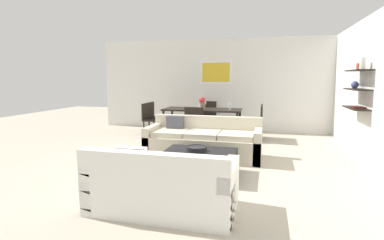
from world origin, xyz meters
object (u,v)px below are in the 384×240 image
(dining_chair_foot, at_px, (195,122))
(wine_glass_foot, at_px, (199,106))
(dining_chair_left_far, at_px, (155,115))
(centerpiece_vase, at_px, (202,103))
(decorative_bowl, at_px, (197,149))
(dining_table, at_px, (202,111))
(sofa_beige, at_px, (203,142))
(dining_chair_right_far, at_px, (257,119))
(dining_chair_right_near, at_px, (257,121))
(wine_glass_right_far, at_px, (231,104))
(dining_chair_left_near, at_px, (149,117))
(dining_chair_head, at_px, (208,114))
(wine_glass_head, at_px, (205,103))
(loveseat_white, at_px, (162,186))
(wine_glass_right_near, at_px, (230,105))
(coffee_table, at_px, (199,164))

(dining_chair_foot, xyz_separation_m, wine_glass_foot, (-0.00, 0.47, 0.36))
(dining_chair_left_far, bearing_deg, centerpiece_vase, -7.28)
(decorative_bowl, xyz_separation_m, dining_table, (-0.58, 3.08, 0.26))
(sofa_beige, bearing_deg, dining_chair_right_far, 66.12)
(dining_chair_right_near, height_order, centerpiece_vase, centerpiece_vase)
(wine_glass_right_far, bearing_deg, centerpiece_vase, -172.70)
(dining_table, height_order, dining_chair_right_near, dining_chair_right_near)
(dining_chair_left_near, bearing_deg, dining_chair_head, 35.53)
(dining_chair_head, distance_m, wine_glass_head, 0.60)
(loveseat_white, distance_m, dining_chair_right_near, 4.41)
(dining_chair_foot, relative_size, wine_glass_right_near, 5.03)
(wine_glass_right_far, bearing_deg, wine_glass_head, 160.73)
(sofa_beige, relative_size, wine_glass_foot, 13.15)
(sofa_beige, relative_size, centerpiece_vase, 7.20)
(decorative_bowl, relative_size, dining_chair_head, 0.38)
(dining_chair_head, bearing_deg, decorative_bowl, -81.53)
(dining_chair_right_near, height_order, wine_glass_foot, wine_glass_foot)
(dining_chair_right_far, distance_m, dining_chair_head, 1.56)
(dining_chair_foot, relative_size, wine_glass_head, 5.04)
(dining_chair_left_near, xyz_separation_m, wine_glass_right_near, (2.16, 0.09, 0.37))
(dining_chair_left_near, relative_size, dining_chair_head, 1.00)
(wine_glass_right_near, bearing_deg, wine_glass_right_far, 90.00)
(dining_chair_head, bearing_deg, dining_chair_right_far, -24.12)
(wine_glass_foot, xyz_separation_m, centerpiece_vase, (-0.01, 0.37, 0.04))
(coffee_table, xyz_separation_m, wine_glass_right_near, (0.10, 3.04, 0.68))
(dining_chair_right_far, distance_m, wine_glass_foot, 1.57)
(dining_chair_left_near, relative_size, wine_glass_head, 5.04)
(sofa_beige, distance_m, dining_chair_right_far, 2.40)
(dining_chair_foot, bearing_deg, coffee_table, -74.68)
(loveseat_white, height_order, centerpiece_vase, centerpiece_vase)
(dining_chair_head, relative_size, centerpiece_vase, 2.82)
(loveseat_white, relative_size, wine_glass_foot, 9.91)
(dining_chair_right_far, distance_m, dining_chair_left_near, 2.88)
(wine_glass_foot, bearing_deg, dining_chair_right_near, 6.88)
(dining_chair_left_far, height_order, wine_glass_right_far, wine_glass_right_far)
(centerpiece_vase, bearing_deg, wine_glass_head, 88.59)
(dining_chair_right_near, height_order, wine_glass_right_far, wine_glass_right_far)
(loveseat_white, distance_m, dining_chair_head, 5.35)
(dining_table, xyz_separation_m, dining_chair_left_far, (-1.43, 0.19, -0.18))
(dining_chair_head, relative_size, wine_glass_foot, 5.14)
(wine_glass_head, bearing_deg, dining_table, -90.00)
(wine_glass_foot, relative_size, wine_glass_right_far, 0.96)
(sofa_beige, bearing_deg, dining_chair_left_near, 136.36)
(sofa_beige, distance_m, dining_chair_foot, 1.27)
(dining_chair_right_near, bearing_deg, dining_chair_left_near, 180.00)
(coffee_table, height_order, wine_glass_right_near, wine_glass_right_near)
(decorative_bowl, xyz_separation_m, dining_chair_right_near, (0.85, 2.89, 0.08))
(loveseat_white, distance_m, dining_chair_left_far, 5.07)
(dining_table, height_order, wine_glass_right_near, wine_glass_right_near)
(coffee_table, height_order, decorative_bowl, decorative_bowl)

